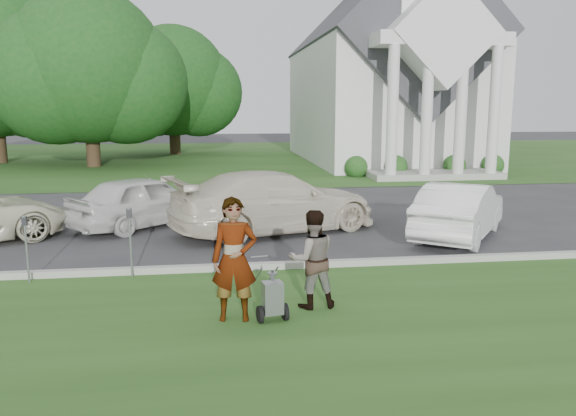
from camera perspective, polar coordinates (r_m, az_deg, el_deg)
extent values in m
plane|color=#333335|center=(11.23, -0.32, -7.02)|extent=(120.00, 120.00, 0.00)
cube|color=#284C1A|center=(8.45, 2.34, -12.99)|extent=(80.00, 7.00, 0.01)
cube|color=#284C1A|center=(37.81, -5.56, 5.17)|extent=(80.00, 30.00, 0.01)
cube|color=#9E9E93|center=(11.73, -0.67, -5.87)|extent=(80.00, 0.18, 0.15)
cube|color=white|center=(36.16, 9.17, 10.40)|extent=(9.00, 16.00, 7.00)
cube|color=#38383D|center=(36.34, 9.34, 15.93)|extent=(9.19, 17.00, 9.19)
cube|color=#9E9E93|center=(27.65, 14.46, 3.33)|extent=(6.20, 2.60, 0.30)
cylinder|color=white|center=(25.71, 10.55, 9.35)|extent=(0.50, 0.50, 6.00)
cylinder|color=white|center=(26.25, 13.92, 9.24)|extent=(0.50, 0.50, 6.00)
cylinder|color=white|center=(26.87, 17.14, 9.11)|extent=(0.50, 0.50, 6.00)
cylinder|color=white|center=(27.57, 20.20, 8.95)|extent=(0.50, 0.50, 6.00)
cube|color=white|center=(27.44, 15.21, 16.13)|extent=(6.20, 2.00, 0.60)
cube|color=white|center=(27.48, 15.24, 16.75)|extent=(5.09, 2.20, 5.09)
sphere|color=#1E4C19|center=(27.37, 6.95, 4.14)|extent=(1.10, 1.10, 1.10)
sphere|color=#1E4C19|center=(27.94, 10.93, 4.16)|extent=(1.10, 1.10, 1.10)
sphere|color=#1E4C19|center=(29.03, 16.57, 4.14)|extent=(1.10, 1.10, 1.10)
sphere|color=#1E4C19|center=(29.90, 20.08, 4.11)|extent=(1.10, 1.10, 1.10)
cylinder|color=#332316|center=(33.35, -19.24, 6.72)|extent=(0.76, 0.76, 3.20)
sphere|color=#164919|center=(33.38, -19.64, 13.43)|extent=(8.40, 8.40, 8.40)
sphere|color=#164919|center=(33.31, -16.20, 12.17)|extent=(6.89, 6.89, 6.89)
sphere|color=#164919|center=(33.43, -22.56, 12.15)|extent=(7.22, 7.22, 7.22)
sphere|color=#164919|center=(37.51, -24.58, 12.23)|extent=(7.54, 7.54, 7.54)
cylinder|color=#332316|center=(40.77, -11.43, 7.49)|extent=(0.76, 0.76, 3.00)
sphere|color=#164919|center=(40.76, -11.62, 12.54)|extent=(7.60, 7.60, 7.60)
sphere|color=#164919|center=(40.96, -9.11, 11.54)|extent=(6.23, 6.23, 6.23)
sphere|color=#164919|center=(40.57, -13.80, 11.66)|extent=(6.54, 6.54, 6.54)
cylinder|color=black|center=(8.91, -2.85, -10.77)|extent=(0.11, 0.28, 0.28)
cylinder|color=black|center=(9.02, -0.31, -10.50)|extent=(0.11, 0.28, 0.28)
cylinder|color=#2D2D33|center=(8.97, -1.57, -10.64)|extent=(0.46, 0.12, 0.03)
cube|color=gray|center=(8.88, -1.58, -9.10)|extent=(0.35, 0.30, 0.51)
cone|color=gray|center=(8.77, -1.59, -7.02)|extent=(0.18, 0.18, 0.15)
cylinder|color=#2D2D33|center=(8.75, -1.59, -6.56)|extent=(0.04, 0.04, 0.06)
cylinder|color=gray|center=(9.18, -3.16, -6.95)|extent=(0.15, 0.68, 0.49)
cylinder|color=gray|center=(9.25, -1.59, -6.81)|extent=(0.15, 0.68, 0.49)
cylinder|color=gray|center=(9.46, -2.93, -4.96)|extent=(0.30, 0.08, 0.03)
imported|color=#999999|center=(8.81, -5.47, -5.33)|extent=(0.75, 0.53, 1.95)
imported|color=#999999|center=(9.36, 2.45, -5.28)|extent=(0.86, 0.70, 1.66)
cylinder|color=gray|center=(11.44, -15.68, -3.92)|extent=(0.04, 0.04, 1.22)
cube|color=#2D2D33|center=(11.29, -15.84, -0.52)|extent=(0.10, 0.07, 0.18)
cylinder|color=gray|center=(11.28, -15.87, -0.07)|extent=(0.09, 0.09, 0.03)
cylinder|color=gray|center=(11.81, -24.98, -4.28)|extent=(0.04, 0.04, 1.14)
cube|color=#2D2D33|center=(11.67, -25.22, -1.21)|extent=(0.09, 0.07, 0.17)
cylinder|color=gray|center=(11.66, -25.25, -0.80)|extent=(0.09, 0.09, 0.03)
imported|color=silver|center=(16.24, -14.37, 0.71)|extent=(4.36, 4.14, 1.46)
imported|color=beige|center=(15.07, -1.36, 0.66)|extent=(6.12, 4.13, 1.64)
imported|color=white|center=(15.09, 17.03, -0.21)|extent=(3.78, 4.36, 1.42)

